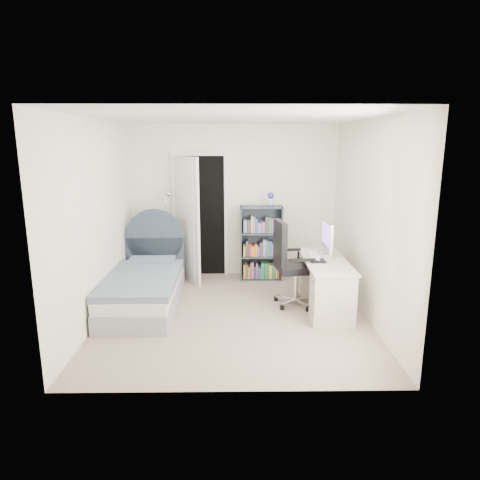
{
  "coord_description": "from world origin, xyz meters",
  "views": [
    {
      "loc": [
        0.02,
        -5.28,
        2.21
      ],
      "look_at": [
        0.09,
        0.15,
        0.97
      ],
      "focal_mm": 32.0,
      "sensor_mm": 36.0,
      "label": 1
    }
  ],
  "objects_px": {
    "bed": "(145,286)",
    "office_chair": "(290,259)",
    "bookcase": "(262,246)",
    "nightstand": "(146,253)",
    "floor_lamp": "(168,243)",
    "desk": "(324,282)"
  },
  "relations": [
    {
      "from": "bed",
      "to": "floor_lamp",
      "type": "relative_size",
      "value": 1.36
    },
    {
      "from": "nightstand",
      "to": "floor_lamp",
      "type": "xyz_separation_m",
      "value": [
        0.38,
        -0.01,
        0.17
      ]
    },
    {
      "from": "bookcase",
      "to": "office_chair",
      "type": "distance_m",
      "value": 1.22
    },
    {
      "from": "bed",
      "to": "nightstand",
      "type": "xyz_separation_m",
      "value": [
        -0.23,
        1.21,
        0.15
      ]
    },
    {
      "from": "bed",
      "to": "bookcase",
      "type": "relative_size",
      "value": 1.37
    },
    {
      "from": "nightstand",
      "to": "floor_lamp",
      "type": "height_order",
      "value": "floor_lamp"
    },
    {
      "from": "bookcase",
      "to": "desk",
      "type": "relative_size",
      "value": 1.03
    },
    {
      "from": "bookcase",
      "to": "office_chair",
      "type": "height_order",
      "value": "bookcase"
    },
    {
      "from": "floor_lamp",
      "to": "bookcase",
      "type": "height_order",
      "value": "floor_lamp"
    },
    {
      "from": "nightstand",
      "to": "bookcase",
      "type": "distance_m",
      "value": 1.92
    },
    {
      "from": "office_chair",
      "to": "floor_lamp",
      "type": "bearing_deg",
      "value": 146.25
    },
    {
      "from": "desk",
      "to": "office_chair",
      "type": "relative_size",
      "value": 1.18
    },
    {
      "from": "bed",
      "to": "floor_lamp",
      "type": "xyz_separation_m",
      "value": [
        0.15,
        1.19,
        0.32
      ]
    },
    {
      "from": "floor_lamp",
      "to": "bookcase",
      "type": "bearing_deg",
      "value": -2.22
    },
    {
      "from": "bookcase",
      "to": "bed",
      "type": "bearing_deg",
      "value": -146.11
    },
    {
      "from": "nightstand",
      "to": "floor_lamp",
      "type": "relative_size",
      "value": 0.44
    },
    {
      "from": "nightstand",
      "to": "bookcase",
      "type": "height_order",
      "value": "bookcase"
    },
    {
      "from": "office_chair",
      "to": "nightstand",
      "type": "bearing_deg",
      "value": 150.76
    },
    {
      "from": "bed",
      "to": "office_chair",
      "type": "xyz_separation_m",
      "value": [
        2.0,
        -0.04,
        0.38
      ]
    },
    {
      "from": "floor_lamp",
      "to": "desk",
      "type": "height_order",
      "value": "floor_lamp"
    },
    {
      "from": "nightstand",
      "to": "desk",
      "type": "height_order",
      "value": "desk"
    },
    {
      "from": "nightstand",
      "to": "floor_lamp",
      "type": "distance_m",
      "value": 0.41
    }
  ]
}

